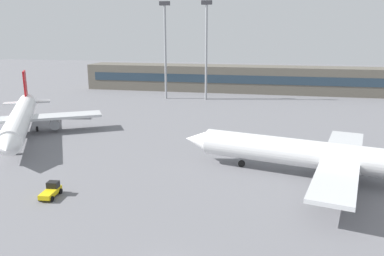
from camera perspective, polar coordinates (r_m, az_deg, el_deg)
ground_plane at (r=70.75m, az=4.93°, el=-2.61°), size 400.00×400.00×0.00m
terminal_building at (r=136.22m, az=8.55°, el=7.29°), size 116.92×12.13×9.00m
airplane_near at (r=56.64m, az=20.11°, el=-4.11°), size 44.85×31.75×11.21m
airplane_mid at (r=83.97m, az=-24.37°, el=1.28°), size 30.07×41.26×11.40m
baggage_tug_yellow at (r=52.08m, az=-20.40°, el=-8.80°), size 2.11×3.73×1.75m
floodlight_tower_west at (r=119.68m, az=-4.04°, el=12.40°), size 3.20×0.80×29.46m
floodlight_tower_east at (r=117.54m, az=2.16°, el=12.42°), size 3.20×0.80×29.56m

